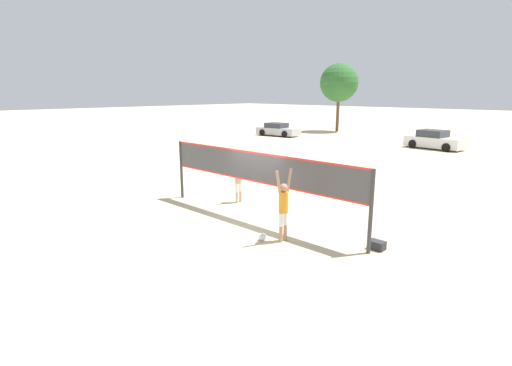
{
  "coord_description": "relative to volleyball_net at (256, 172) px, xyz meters",
  "views": [
    {
      "loc": [
        9.25,
        -9.63,
        4.37
      ],
      "look_at": [
        0.0,
        0.0,
        1.31
      ],
      "focal_mm": 28.0,
      "sensor_mm": 36.0,
      "label": 1
    }
  ],
  "objects": [
    {
      "name": "volleyball",
      "position": [
        1.55,
        -1.34,
        -1.59
      ],
      "size": [
        0.23,
        0.23,
        0.23
      ],
      "color": "white",
      "rests_on": "ground_plane"
    },
    {
      "name": "parked_car_mid",
      "position": [
        -2.25,
        22.49,
        -1.05
      ],
      "size": [
        4.53,
        2.31,
        1.46
      ],
      "rotation": [
        0.0,
        0.0,
        -0.12
      ],
      "color": "silver",
      "rests_on": "ground_plane"
    },
    {
      "name": "tree_left_cluster",
      "position": [
        -15.43,
        29.25,
        3.62
      ],
      "size": [
        4.18,
        4.18,
        7.43
      ],
      "color": "brown",
      "rests_on": "ground_plane"
    },
    {
      "name": "player_blocker",
      "position": [
        -2.04,
        1.11,
        -0.67
      ],
      "size": [
        0.28,
        0.68,
        1.98
      ],
      "rotation": [
        0.0,
        0.0,
        -1.57
      ],
      "color": "tan",
      "rests_on": "ground_plane"
    },
    {
      "name": "volleyball_net",
      "position": [
        0.0,
        0.0,
        0.0
      ],
      "size": [
        8.76,
        0.12,
        2.38
      ],
      "color": "#38383D",
      "rests_on": "ground_plane"
    },
    {
      "name": "gear_bag",
      "position": [
        4.36,
        0.42,
        -1.58
      ],
      "size": [
        0.45,
        0.3,
        0.25
      ],
      "color": "#2D2D33",
      "rests_on": "ground_plane"
    },
    {
      "name": "ground_plane",
      "position": [
        0.0,
        0.0,
        -1.71
      ],
      "size": [
        200.0,
        200.0,
        0.0
      ],
      "primitive_type": "plane",
      "color": "beige"
    },
    {
      "name": "parked_car_near",
      "position": [
        -17.23,
        21.13,
        -1.12
      ],
      "size": [
        4.58,
        2.15,
        1.3
      ],
      "rotation": [
        0.0,
        0.0,
        0.09
      ],
      "color": "#B7B7BC",
      "rests_on": "ground_plane"
    },
    {
      "name": "player_spiker",
      "position": [
        2.02,
        -0.94,
        -0.55
      ],
      "size": [
        0.28,
        0.71,
        2.19
      ],
      "rotation": [
        0.0,
        0.0,
        1.57
      ],
      "color": "tan",
      "rests_on": "ground_plane"
    }
  ]
}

